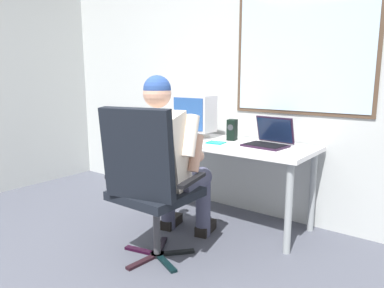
# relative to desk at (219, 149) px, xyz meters

# --- Properties ---
(wall_rear) EXTENTS (4.87, 0.08, 2.65)m
(wall_rear) POSITION_rel_desk_xyz_m (0.06, 0.37, 0.69)
(wall_rear) COLOR #B6BAB7
(wall_rear) RESTS_ON ground
(desk) EXTENTS (1.66, 0.63, 0.72)m
(desk) POSITION_rel_desk_xyz_m (0.00, 0.00, 0.00)
(desk) COLOR #93999C
(desk) RESTS_ON ground
(office_chair) EXTENTS (0.66, 0.59, 1.09)m
(office_chair) POSITION_rel_desk_xyz_m (0.07, -0.97, -0.03)
(office_chair) COLOR black
(office_chair) RESTS_ON ground
(person_seated) EXTENTS (0.61, 0.83, 1.28)m
(person_seated) POSITION_rel_desk_xyz_m (0.01, -0.70, 0.04)
(person_seated) COLOR #41435B
(person_seated) RESTS_ON ground
(crt_monitor) EXTENTS (0.40, 0.21, 0.39)m
(crt_monitor) POSITION_rel_desk_xyz_m (-0.30, 0.04, 0.29)
(crt_monitor) COLOR beige
(crt_monitor) RESTS_ON desk
(laptop) EXTENTS (0.36, 0.33, 0.23)m
(laptop) POSITION_rel_desk_xyz_m (0.45, 0.07, 0.14)
(laptop) COLOR black
(laptop) RESTS_ON desk
(wine_glass) EXTENTS (0.08, 0.08, 0.16)m
(wine_glass) POSITION_rel_desk_xyz_m (-0.64, -0.14, 0.19)
(wine_glass) COLOR silver
(wine_glass) RESTS_ON desk
(desk_speaker) EXTENTS (0.09, 0.10, 0.18)m
(desk_speaker) POSITION_rel_desk_xyz_m (0.07, 0.10, 0.17)
(desk_speaker) COLOR black
(desk_speaker) RESTS_ON desk
(cd_case) EXTENTS (0.16, 0.14, 0.01)m
(cd_case) POSITION_rel_desk_xyz_m (0.04, -0.10, 0.08)
(cd_case) COLOR #0FA387
(cd_case) RESTS_ON desk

